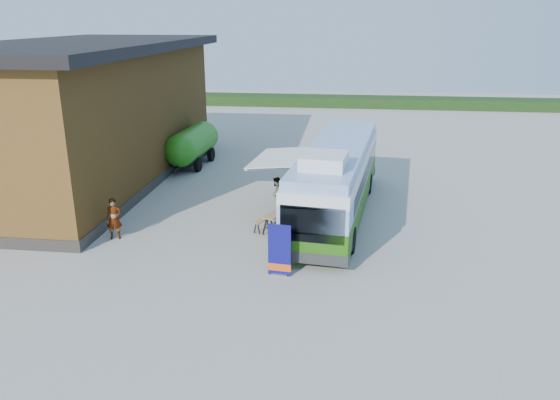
# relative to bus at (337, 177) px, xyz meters

# --- Properties ---
(ground) EXTENTS (100.00, 100.00, 0.00)m
(ground) POSITION_rel_bus_xyz_m (-3.24, -5.52, -1.82)
(ground) COLOR #BCB7AD
(ground) RESTS_ON ground
(barn) EXTENTS (9.60, 21.20, 7.50)m
(barn) POSITION_rel_bus_xyz_m (-13.74, 4.48, 1.77)
(barn) COLOR brown
(barn) RESTS_ON ground
(hedge) EXTENTS (40.00, 3.00, 1.00)m
(hedge) POSITION_rel_bus_xyz_m (4.76, 32.48, -1.32)
(hedge) COLOR #264419
(hedge) RESTS_ON ground
(bus) EXTENTS (4.02, 12.62, 3.81)m
(bus) POSITION_rel_bus_xyz_m (0.00, 0.00, 0.00)
(bus) COLOR #387213
(bus) RESTS_ON ground
(awning) EXTENTS (2.91, 4.22, 0.50)m
(awning) POSITION_rel_bus_xyz_m (-2.41, 0.37, 0.97)
(awning) COLOR white
(awning) RESTS_ON ground
(banner) EXTENTS (0.84, 0.24, 1.93)m
(banner) POSITION_rel_bus_xyz_m (-1.80, -6.48, -1.03)
(banner) COLOR navy
(banner) RESTS_ON ground
(picnic_table) EXTENTS (1.79, 1.71, 0.81)m
(picnic_table) POSITION_rel_bus_xyz_m (-2.50, -2.43, -1.22)
(picnic_table) COLOR tan
(picnic_table) RESTS_ON ground
(person_a) EXTENTS (0.71, 0.56, 1.72)m
(person_a) POSITION_rel_bus_xyz_m (-8.94, -3.95, -0.96)
(person_a) COLOR #999999
(person_a) RESTS_ON ground
(person_b) EXTENTS (0.82, 0.94, 1.63)m
(person_b) POSITION_rel_bus_xyz_m (-2.80, 0.29, -1.01)
(person_b) COLOR #999999
(person_b) RESTS_ON ground
(slurry_tanker) EXTENTS (2.16, 6.37, 2.35)m
(slurry_tanker) POSITION_rel_bus_xyz_m (-8.94, 7.84, -0.46)
(slurry_tanker) COLOR #278518
(slurry_tanker) RESTS_ON ground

